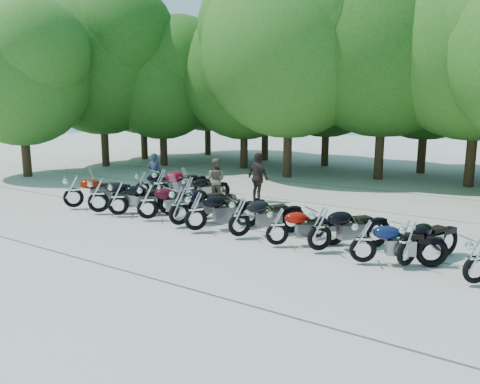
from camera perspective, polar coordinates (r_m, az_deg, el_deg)
The scene contains 30 objects.
ground at distance 12.91m, azimuth -3.71°, elevation -5.83°, with size 90.00×90.00×0.00m, color gray.
tree_0 at distance 32.40m, azimuth -11.89°, elevation 13.58°, with size 7.50×7.50×9.21m.
tree_1 at distance 28.79m, azimuth -9.54°, elevation 13.28°, with size 6.97×6.97×8.55m.
tree_2 at distance 27.11m, azimuth 0.50°, elevation 14.12°, with size 7.31×7.31×8.97m.
tree_3 at distance 23.96m, azimuth 6.04°, elevation 16.95°, with size 8.70×8.70×10.67m.
tree_4 at distance 24.15m, azimuth 17.30°, elevation 17.25°, with size 9.13×9.13×11.20m.
tree_9 at distance 34.62m, azimuth -4.04°, elevation 13.68°, with size 7.59×7.59×9.32m.
tree_10 at distance 31.18m, azimuth 3.14°, elevation 14.28°, with size 7.78×7.78×9.55m.
tree_11 at distance 28.64m, azimuth 10.63°, elevation 14.13°, with size 7.56×7.56×9.28m.
tree_12 at distance 26.99m, azimuth 21.96°, elevation 14.27°, with size 7.88×7.88×9.67m.
tree_16 at distance 26.33m, azimuth -25.29°, elevation 12.70°, with size 6.97×6.97×8.55m.
tree_17 at distance 29.22m, azimuth -16.63°, elevation 14.88°, with size 8.31×8.31×10.20m.
motorcycle_0 at distance 17.47m, azimuth -19.69°, elevation 0.20°, with size 0.73×2.41×1.36m, color maroon, non-canonical shape.
motorcycle_1 at distance 16.38m, azimuth -16.92°, elevation -0.25°, with size 0.75×2.45×1.39m, color black, non-canonical shape.
motorcycle_2 at distance 15.84m, azimuth -14.66°, elevation -0.63°, with size 0.71×2.32×1.31m, color black, non-canonical shape.
motorcycle_3 at distance 15.07m, azimuth -11.22°, elevation -1.03°, with size 0.71×2.34×1.32m, color black, non-canonical shape.
motorcycle_4 at distance 14.13m, azimuth -7.41°, elevation -1.55°, with size 0.75×2.45×1.39m, color black, non-canonical shape.
motorcycle_5 at distance 13.48m, azimuth -5.43°, elevation -2.22°, with size 0.72×2.35×1.33m, color black, non-canonical shape.
motorcycle_6 at distance 12.82m, azimuth -0.06°, elevation -2.89°, with size 0.70×2.31×1.31m, color black, non-canonical shape.
motorcycle_7 at distance 12.12m, azimuth 4.56°, elevation -4.05°, with size 0.63×2.08×1.17m, color #910D05, non-canonical shape.
motorcycle_8 at distance 11.76m, azimuth 9.71°, elevation -4.29°, with size 0.70×2.31×1.31m, color black, non-canonical shape.
motorcycle_9 at distance 11.13m, azimuth 14.81°, elevation -5.64°, with size 0.65×2.13×1.20m, color #0C1538, non-canonical shape.
motorcycle_10 at distance 11.19m, azimuth 19.71°, elevation -5.73°, with size 0.67×2.19×1.24m, color black, non-canonical shape.
motorcycle_11 at distance 10.67m, azimuth 26.90°, elevation -7.26°, with size 0.63×2.07×1.17m, color #33071C, non-canonical shape.
motorcycle_12 at distance 18.89m, azimuth -11.85°, elevation 1.05°, with size 0.63×2.08×1.17m, color black, non-canonical shape.
motorcycle_13 at distance 17.95m, azimuth -9.65°, elevation 1.02°, with size 0.76×2.50×1.41m, color maroon, non-canonical shape.
motorcycle_14 at distance 17.40m, azimuth -6.30°, elevation 0.38°, with size 0.62×2.05×1.16m, color black, non-canonical shape.
rider_0 at distance 19.39m, azimuth -10.35°, elevation 2.18°, with size 0.63×0.41×1.73m, color #202E43.
rider_1 at distance 17.89m, azimuth -3.04°, elevation 1.51°, with size 0.80×0.62×1.65m, color brown.
rider_2 at distance 17.58m, azimuth 2.23°, elevation 1.76°, with size 1.11×0.46×1.89m, color black.
Camera 1 is at (7.53, -9.83, 3.65)m, focal length 35.00 mm.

